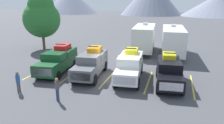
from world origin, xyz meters
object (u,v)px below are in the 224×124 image
camper_trailer_a (144,37)px  person_b (18,81)px  pickup_truck_a (58,60)px  pickup_truck_b (91,63)px  person_a (57,88)px  camper_trailer_b (173,40)px  pickup_truck_c (130,66)px  pickup_truck_d (169,71)px

camper_trailer_a → person_b: bearing=-114.1°
pickup_truck_a → pickup_truck_b: (3.55, -0.18, 0.03)m
pickup_truck_a → person_a: (3.27, -5.82, -0.20)m
person_a → pickup_truck_b: bearing=87.2°
pickup_truck_b → person_a: bearing=-92.8°
camper_trailer_a → person_a: 17.00m
pickup_truck_a → camper_trailer_b: (10.58, 9.91, 0.82)m
pickup_truck_c → person_b: size_ratio=3.66×
person_a → camper_trailer_a: bearing=77.9°
camper_trailer_a → person_a: camper_trailer_a is taller
pickup_truck_b → camper_trailer_b: bearing=55.1°
person_b → pickup_truck_c: bearing=35.5°
camper_trailer_a → camper_trailer_b: (3.74, -0.85, -0.01)m
camper_trailer_a → pickup_truck_c: bearing=-88.5°
pickup_truck_b → pickup_truck_d: size_ratio=1.04×
pickup_truck_c → pickup_truck_b: bearing=-176.9°
pickup_truck_d → camper_trailer_a: 11.73m
camper_trailer_b → camper_trailer_a: bearing=167.2°
camper_trailer_a → person_b: 17.65m
pickup_truck_c → camper_trailer_a: size_ratio=0.68×
pickup_truck_a → person_b: 5.33m
pickup_truck_c → pickup_truck_d: pickup_truck_c is taller
pickup_truck_c → camper_trailer_b: (3.46, 9.90, 0.78)m
pickup_truck_a → camper_trailer_a: size_ratio=0.68×
pickup_truck_c → pickup_truck_d: 3.42m
camper_trailer_a → camper_trailer_b: bearing=-12.8°
camper_trailer_a → person_b: (-7.19, -16.08, -1.06)m
pickup_truck_b → pickup_truck_a: bearing=177.1°
pickup_truck_d → person_b: size_ratio=3.48×
person_b → camper_trailer_b: bearing=54.4°
pickup_truck_a → pickup_truck_c: (7.12, 0.01, 0.04)m
pickup_truck_b → person_b: bearing=-127.1°
pickup_truck_b → pickup_truck_c: size_ratio=0.98×
pickup_truck_b → pickup_truck_c: pickup_truck_b is taller
pickup_truck_a → camper_trailer_a: 12.78m
camper_trailer_b → person_a: 17.38m
pickup_truck_c → person_b: pickup_truck_c is taller
person_a → pickup_truck_d: bearing=37.1°
camper_trailer_a → person_b: size_ratio=5.40×
pickup_truck_d → camper_trailer_b: 10.28m
pickup_truck_a → pickup_truck_d: (10.52, -0.33, -0.02)m
pickup_truck_a → person_a: bearing=-60.7°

